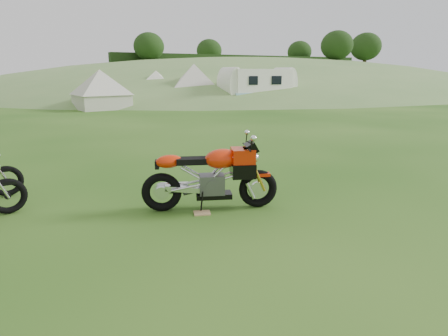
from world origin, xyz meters
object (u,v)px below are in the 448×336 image
sport_motorcycle (210,172)px  tent_mid (157,86)px  caravan (258,87)px  tent_right (194,84)px  plywood_board (202,213)px  tent_left (101,88)px

sport_motorcycle → tent_mid: tent_mid is taller
caravan → tent_right: bearing=141.0°
plywood_board → tent_mid: size_ratio=0.09×
sport_motorcycle → tent_mid: (5.81, 21.63, 0.58)m
tent_mid → caravan: size_ratio=0.54×
tent_mid → tent_right: tent_right is taller
plywood_board → caravan: bearing=55.6°
sport_motorcycle → caravan: bearing=75.9°
plywood_board → tent_left: (1.59, 18.43, 1.20)m
tent_left → caravan: (9.79, -1.78, -0.02)m
tent_left → caravan: bearing=-18.5°
plywood_board → tent_mid: 22.62m
plywood_board → caravan: size_ratio=0.05×
sport_motorcycle → caravan: 19.94m
tent_left → caravan: size_ratio=0.55×
tent_right → caravan: (3.37, -2.83, -0.14)m
sport_motorcycle → tent_left: (1.38, 18.29, 0.59)m
tent_mid → tent_right: bearing=-26.0°
plywood_board → tent_left: 18.54m
sport_motorcycle → tent_left: tent_left is taller
plywood_board → tent_right: size_ratio=0.08×
sport_motorcycle → plywood_board: (-0.21, -0.14, -0.61)m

